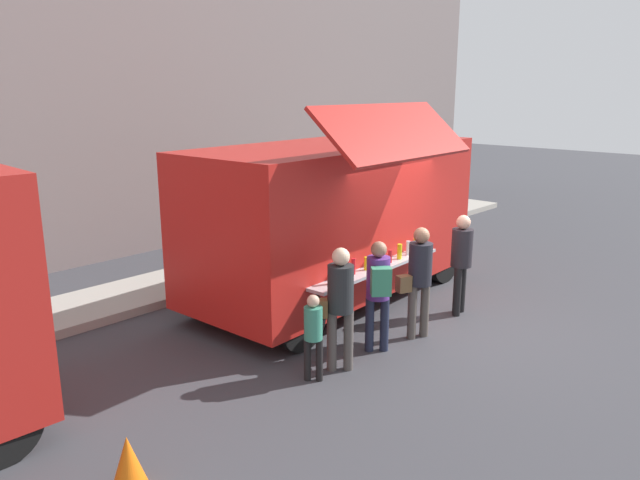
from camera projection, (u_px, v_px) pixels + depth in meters
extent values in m
plane|color=#38383D|center=(423.00, 321.00, 9.97)|extent=(60.00, 60.00, 0.00)
cube|color=#9E998E|center=(55.00, 317.00, 9.95)|extent=(28.00, 1.60, 0.15)
cube|color=red|center=(334.00, 215.00, 10.74)|extent=(5.71, 2.62, 2.49)
cube|color=red|center=(396.00, 131.00, 8.93)|extent=(3.12, 1.03, 0.79)
cube|color=black|center=(367.00, 211.00, 9.54)|extent=(2.93, 0.23, 1.12)
cube|color=#B7B7BC|center=(377.00, 268.00, 9.63)|extent=(3.10, 0.48, 0.05)
cylinder|color=orange|center=(330.00, 277.00, 8.72)|extent=(0.07, 0.07, 0.21)
cylinder|color=silver|center=(342.00, 271.00, 8.98)|extent=(0.08, 0.08, 0.23)
cylinder|color=red|center=(353.00, 266.00, 9.19)|extent=(0.07, 0.07, 0.25)
cylinder|color=yellow|center=(366.00, 264.00, 9.40)|extent=(0.07, 0.07, 0.21)
cylinder|color=green|center=(376.00, 259.00, 9.63)|extent=(0.08, 0.08, 0.21)
cylinder|color=red|center=(390.00, 256.00, 9.80)|extent=(0.06, 0.06, 0.21)
cylinder|color=yellow|center=(400.00, 251.00, 10.01)|extent=(0.08, 0.08, 0.25)
cylinder|color=silver|center=(408.00, 248.00, 10.25)|extent=(0.07, 0.07, 0.24)
cylinder|color=yellow|center=(416.00, 245.00, 10.47)|extent=(0.08, 0.08, 0.23)
cube|color=black|center=(416.00, 173.00, 12.67)|extent=(0.17, 2.03, 1.10)
cylinder|color=black|center=(357.00, 243.00, 13.22)|extent=(0.90, 0.28, 0.90)
cylinder|color=black|center=(442.00, 259.00, 11.92)|extent=(0.90, 0.28, 0.90)
cylinder|color=black|center=(206.00, 290.00, 10.10)|extent=(0.90, 0.28, 0.90)
cylinder|color=black|center=(298.00, 320.00, 8.80)|extent=(0.90, 0.28, 0.90)
cube|color=black|center=(3.00, 246.00, 6.77)|extent=(0.17, 1.81, 1.06)
cone|color=orange|center=(128.00, 462.00, 5.75)|extent=(0.36, 0.36, 0.55)
cylinder|color=#2F6038|center=(379.00, 216.00, 15.64)|extent=(0.60, 0.60, 1.01)
cylinder|color=#504741|center=(412.00, 312.00, 9.19)|extent=(0.14, 0.14, 0.85)
cylinder|color=#504741|center=(425.00, 310.00, 9.28)|extent=(0.14, 0.14, 0.85)
cylinder|color=#21212A|center=(420.00, 264.00, 9.05)|extent=(0.35, 0.35, 0.64)
sphere|color=#A06E52|center=(422.00, 235.00, 8.95)|extent=(0.24, 0.24, 0.24)
cube|color=brown|center=(404.00, 284.00, 9.01)|extent=(0.25, 0.22, 0.25)
cylinder|color=#1E2339|center=(370.00, 325.00, 8.76)|extent=(0.13, 0.13, 0.81)
cylinder|color=#1E2339|center=(384.00, 324.00, 8.77)|extent=(0.13, 0.13, 0.81)
cylinder|color=#542B7F|center=(378.00, 278.00, 8.59)|extent=(0.34, 0.34, 0.61)
sphere|color=#986C54|center=(379.00, 249.00, 8.49)|extent=(0.23, 0.23, 0.23)
cube|color=#358462|center=(381.00, 281.00, 8.34)|extent=(0.32, 0.32, 0.39)
cylinder|color=#4E4744|center=(332.00, 341.00, 8.15)|extent=(0.13, 0.13, 0.85)
cylinder|color=#4E4744|center=(348.00, 340.00, 8.17)|extent=(0.13, 0.13, 0.85)
cylinder|color=#222427|center=(341.00, 289.00, 7.98)|extent=(0.35, 0.35, 0.64)
sphere|color=beige|center=(341.00, 257.00, 7.87)|extent=(0.24, 0.24, 0.24)
cube|color=brown|center=(320.00, 308.00, 8.02)|extent=(0.25, 0.25, 0.25)
cylinder|color=black|center=(457.00, 292.00, 10.12)|extent=(0.13, 0.13, 0.84)
cylinder|color=black|center=(462.00, 288.00, 10.31)|extent=(0.13, 0.13, 0.84)
cylinder|color=#252128|center=(462.00, 248.00, 10.03)|extent=(0.35, 0.35, 0.64)
sphere|color=#E1A488|center=(463.00, 222.00, 9.93)|extent=(0.24, 0.24, 0.24)
cylinder|color=black|center=(307.00, 359.00, 7.90)|extent=(0.09, 0.09, 0.58)
cylinder|color=black|center=(319.00, 360.00, 7.88)|extent=(0.09, 0.09, 0.58)
cylinder|color=#35826A|center=(313.00, 323.00, 7.76)|extent=(0.24, 0.24, 0.44)
sphere|color=#D4A78A|center=(313.00, 301.00, 7.69)|extent=(0.16, 0.16, 0.16)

